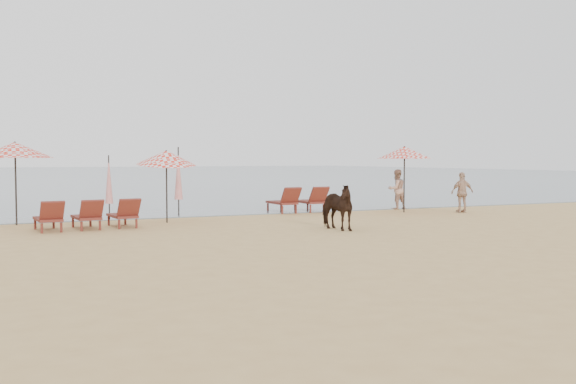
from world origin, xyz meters
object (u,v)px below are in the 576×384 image
Objects in this scene: lounger_cluster_left at (88,215)px; umbrella_open_left_a at (15,150)px; umbrella_closed_right at (178,174)px; umbrella_open_left_b at (166,158)px; cow at (335,207)px; umbrella_closed_left at (109,180)px; beachgoer_right_a at (397,189)px; lounger_cluster_right at (298,200)px; umbrella_open_right at (404,153)px; beachgoer_right_b at (462,192)px.

umbrella_open_left_a is at bearing 124.96° from lounger_cluster_left.
umbrella_closed_right is (3.52, 3.11, 1.10)m from lounger_cluster_left.
cow is at bearing -41.04° from umbrella_open_left_b.
umbrella_closed_left is at bearing 122.94° from cow.
lounger_cluster_left is 1.79× the size of beachgoer_right_a.
cow is (5.41, -6.12, -0.67)m from umbrella_closed_left.
lounger_cluster_right is (8.14, 2.86, 0.05)m from lounger_cluster_left.
umbrella_closed_left is 8.19m from cow.
cow is at bearing 41.43° from beachgoer_right_a.
umbrella_open_right is 8.58m from umbrella_closed_right.
beachgoer_right_b is (7.31, 3.24, 0.10)m from cow.
umbrella_open_right reaches higher than lounger_cluster_left.
beachgoer_right_b is at bearing -49.89° from umbrella_open_right.
lounger_cluster_left is at bearing -161.73° from lounger_cluster_right.
umbrella_closed_left is 1.34× the size of beachgoer_right_a.
beachgoer_right_b is (12.72, -2.88, -0.57)m from umbrella_closed_left.
umbrella_open_right is (11.85, 1.18, 1.87)m from lounger_cluster_left.
cow is at bearing -23.96° from umbrella_open_left_a.
umbrella_open_left_b reaches higher than beachgoer_right_b.
beachgoer_right_a is at bearing 6.50° from lounger_cluster_left.
umbrella_closed_left reaches higher than lounger_cluster_right.
beachgoer_right_a is at bearing -4.89° from lounger_cluster_right.
umbrella_open_left_b reaches higher than lounger_cluster_left.
beachgoer_right_a is (12.45, 2.57, 0.39)m from lounger_cluster_left.
umbrella_closed_right reaches higher than cow.
beachgoer_right_b reaches higher than lounger_cluster_right.
umbrella_closed_left is (-7.05, 0.19, 0.87)m from lounger_cluster_right.
umbrella_open_left_b is 2.33m from umbrella_closed_right.
beachgoer_right_b is at bearing -15.94° from umbrella_closed_right.
lounger_cluster_left is at bearing -152.50° from umbrella_open_left_b.
umbrella_open_right is 10.95m from umbrella_closed_left.
lounger_cluster_left is 1.14× the size of umbrella_open_right.
beachgoer_right_a is (9.86, 1.52, -1.28)m from umbrella_open_left_b.
umbrella_closed_right is at bearing -5.52° from beachgoer_right_a.
cow is 1.03× the size of beachgoer_right_b.
umbrella_closed_left is at bearing -2.62° from beachgoer_right_b.
umbrella_open_right is 2.11m from beachgoer_right_a.
beachgoer_right_b is at bearing 15.38° from cow.
umbrella_closed_left is at bearing -178.51° from umbrella_closed_right.
lounger_cluster_left is 1.82× the size of cow.
lounger_cluster_right is 4.75m from umbrella_closed_right.
umbrella_open_left_a is 5.51m from umbrella_closed_right.
umbrella_open_left_b reaches higher than lounger_cluster_right.
umbrella_open_left_a is 1.60× the size of beachgoer_right_a.
umbrella_open_right reaches higher than umbrella_closed_right.
umbrella_closed_right reaches higher than beachgoer_right_b.
cow is (-1.64, -5.93, 0.20)m from lounger_cluster_right.
umbrella_open_right is at bearing -25.41° from lounger_cluster_right.
beachgoer_right_b is (1.96, -1.01, -1.51)m from umbrella_open_right.
lounger_cluster_right is at bearing -1.52° from umbrella_closed_left.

